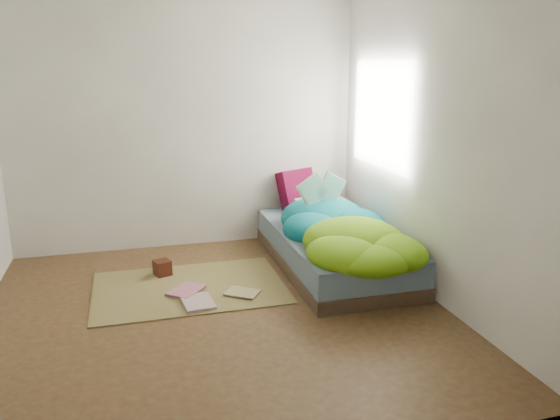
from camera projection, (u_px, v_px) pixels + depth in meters
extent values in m
cube|color=#482B1B|center=(217.00, 314.00, 4.20)|extent=(3.50, 3.50, 0.00)
cube|color=beige|center=(186.00, 121.00, 5.49)|extent=(3.50, 0.04, 2.60)
cube|color=beige|center=(275.00, 206.00, 2.23)|extent=(3.50, 0.04, 2.60)
cube|color=beige|center=(432.00, 137.00, 4.31)|extent=(0.04, 3.50, 2.60)
cube|color=white|center=(381.00, 114.00, 5.12)|extent=(0.01, 1.00, 1.20)
cube|color=#3D2F21|center=(333.00, 260.00, 5.17)|extent=(1.00, 2.00, 0.12)
cube|color=slate|center=(333.00, 243.00, 5.12)|extent=(0.98, 1.96, 0.22)
cube|color=brown|center=(190.00, 288.00, 4.67)|extent=(1.60, 1.10, 0.01)
cube|color=beige|center=(324.00, 206.00, 5.76)|extent=(0.64, 0.52, 0.12)
cube|color=#430426|center=(297.00, 189.00, 5.87)|extent=(0.44, 0.30, 0.42)
cube|color=#39160D|center=(162.00, 268.00, 4.92)|extent=(0.17, 0.17, 0.14)
imported|color=beige|center=(183.00, 305.00, 4.30)|extent=(0.26, 0.34, 0.02)
imported|color=#CB7590|center=(175.00, 289.00, 4.60)|extent=(0.36, 0.37, 0.03)
imported|color=#C5B781|center=(238.00, 297.00, 4.44)|extent=(0.33, 0.31, 0.02)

